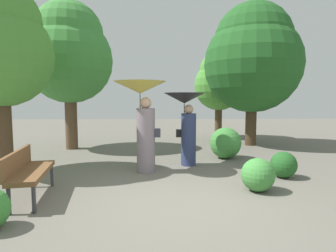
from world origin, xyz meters
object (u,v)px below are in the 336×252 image
person_right (186,115)px  park_bench (27,169)px  tree_mid_right (253,57)px  tree_mid_left (69,53)px  person_left (142,109)px  tree_near_right (219,81)px

person_right → park_bench: 3.86m
person_right → tree_mid_right: size_ratio=0.36×
tree_mid_left → tree_mid_right: bearing=5.0°
park_bench → tree_mid_right: bearing=-55.3°
tree_mid_left → tree_mid_right: tree_mid_right is taller
person_right → tree_mid_right: bearing=-33.5°
tree_mid_left → tree_mid_right: size_ratio=0.96×
tree_mid_right → person_left: bearing=-135.1°
person_right → tree_near_right: 5.57m
tree_mid_right → tree_near_right: bearing=111.8°
person_left → tree_near_right: size_ratio=0.56×
person_right → tree_mid_right: (2.71, 3.12, 1.92)m
park_bench → person_left: bearing=-56.2°
person_left → tree_near_right: tree_near_right is taller
person_right → tree_near_right: bearing=-13.2°
park_bench → tree_near_right: size_ratio=0.42×
park_bench → tree_mid_right: tree_mid_right is taller
tree_mid_left → tree_near_right: bearing=24.3°
tree_near_right → tree_mid_right: tree_mid_right is taller
person_left → person_right: person_left is taller
person_left → person_right: bearing=-51.4°
person_left → tree_near_right: 6.54m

